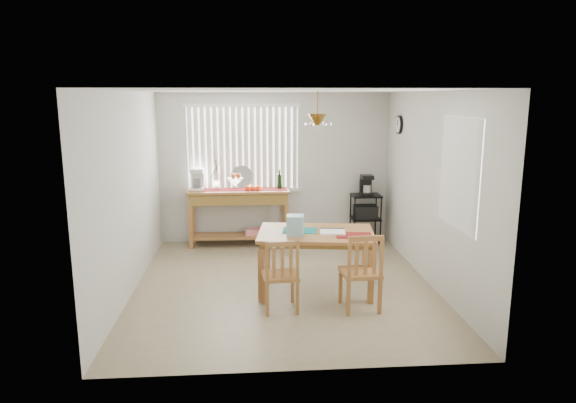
{
  "coord_description": "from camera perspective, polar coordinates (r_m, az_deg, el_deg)",
  "views": [
    {
      "loc": [
        -0.45,
        -6.63,
        2.53
      ],
      "look_at": [
        0.1,
        0.55,
        1.05
      ],
      "focal_mm": 32.0,
      "sensor_mm": 36.0,
      "label": 1
    }
  ],
  "objects": [
    {
      "name": "chair_right",
      "position": [
        6.23,
        8.14,
        -7.8
      ],
      "size": [
        0.47,
        0.47,
        0.97
      ],
      "color": "#AA7039",
      "rests_on": "ground"
    },
    {
      "name": "ground",
      "position": [
        7.12,
        -0.47,
        -9.26
      ],
      "size": [
        4.0,
        4.5,
        0.01
      ],
      "primitive_type": "cube",
      "color": "gray"
    },
    {
      "name": "room_shell",
      "position": [
        6.72,
        -0.48,
        4.43
      ],
      "size": [
        4.2,
        4.7,
        2.7
      ],
      "color": "silver",
      "rests_on": "ground"
    },
    {
      "name": "cart_items",
      "position": [
        9.01,
        8.69,
        1.78
      ],
      "size": [
        0.2,
        0.24,
        0.35
      ],
      "color": "black",
      "rests_on": "wire_cart"
    },
    {
      "name": "sideboard",
      "position": [
        8.81,
        -5.41,
        -0.24
      ],
      "size": [
        1.72,
        0.48,
        0.97
      ],
      "color": "#AA7039",
      "rests_on": "ground"
    },
    {
      "name": "dining_table",
      "position": [
        6.72,
        3.14,
        -4.15
      ],
      "size": [
        1.6,
        1.14,
        0.8
      ],
      "color": "#AA7039",
      "rests_on": "ground"
    },
    {
      "name": "chair_left",
      "position": [
        6.16,
        -0.82,
        -8.22
      ],
      "size": [
        0.45,
        0.45,
        0.9
      ],
      "color": "#AA7039",
      "rests_on": "ground"
    },
    {
      "name": "wire_cart",
      "position": [
        9.09,
        8.6,
        -1.34
      ],
      "size": [
        0.5,
        0.4,
        0.85
      ],
      "color": "black",
      "rests_on": "ground"
    },
    {
      "name": "sideboard_items",
      "position": [
        8.76,
        -7.38,
        2.25
      ],
      "size": [
        1.64,
        0.41,
        0.74
      ],
      "color": "maroon",
      "rests_on": "sideboard"
    },
    {
      "name": "table_items",
      "position": [
        6.55,
        1.88,
        -2.86
      ],
      "size": [
        1.14,
        0.68,
        0.26
      ],
      "color": "#147271",
      "rests_on": "dining_table"
    }
  ]
}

